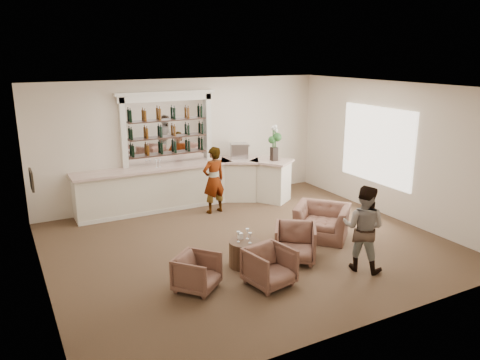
% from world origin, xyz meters
% --- Properties ---
extents(ground, '(8.00, 8.00, 0.00)m').
position_xyz_m(ground, '(0.00, 0.00, 0.00)').
color(ground, brown).
rests_on(ground, ground).
extents(room_shell, '(8.04, 7.02, 3.32)m').
position_xyz_m(room_shell, '(0.16, 0.71, 2.34)').
color(room_shell, beige).
rests_on(room_shell, ground).
extents(bar_counter, '(5.72, 1.80, 1.14)m').
position_xyz_m(bar_counter, '(-0.16, 3.00, 0.57)').
color(bar_counter, beige).
rests_on(bar_counter, ground).
extents(back_bar_alcove, '(2.64, 0.25, 3.00)m').
position_xyz_m(back_bar_alcove, '(-0.50, 3.41, 2.03)').
color(back_bar_alcove, white).
rests_on(back_bar_alcove, ground).
extents(cocktail_table, '(0.60, 0.60, 0.50)m').
position_xyz_m(cocktail_table, '(-0.54, -0.85, 0.25)').
color(cocktail_table, '#43281D').
rests_on(cocktail_table, ground).
extents(sommelier, '(0.68, 0.50, 1.70)m').
position_xyz_m(sommelier, '(0.25, 2.23, 0.85)').
color(sommelier, gray).
rests_on(sommelier, ground).
extents(guest, '(0.96, 1.01, 1.64)m').
position_xyz_m(guest, '(1.33, -2.00, 0.82)').
color(guest, gray).
rests_on(guest, ground).
extents(armchair_left, '(0.96, 0.97, 0.63)m').
position_xyz_m(armchair_left, '(-1.70, -1.29, 0.32)').
color(armchair_left, brown).
rests_on(armchair_left, ground).
extents(armchair_center, '(0.86, 0.87, 0.69)m').
position_xyz_m(armchair_center, '(-0.52, -1.73, 0.34)').
color(armchair_center, brown).
rests_on(armchair_center, ground).
extents(armchair_right, '(1.10, 1.11, 0.73)m').
position_xyz_m(armchair_right, '(0.45, -1.10, 0.37)').
color(armchair_right, brown).
rests_on(armchair_right, ground).
extents(armchair_far, '(1.49, 1.50, 0.73)m').
position_xyz_m(armchair_far, '(1.63, -0.42, 0.37)').
color(armchair_far, brown).
rests_on(armchair_far, ground).
extents(espresso_machine, '(0.57, 0.53, 0.41)m').
position_xyz_m(espresso_machine, '(1.40, 3.04, 1.34)').
color(espresso_machine, '#B1B1B6').
rests_on(espresso_machine, bar_counter).
extents(flower_vase, '(0.25, 0.25, 0.96)m').
position_xyz_m(flower_vase, '(2.08, 2.32, 1.68)').
color(flower_vase, black).
rests_on(flower_vase, bar_counter).
extents(wine_glass_bar_left, '(0.07, 0.07, 0.21)m').
position_xyz_m(wine_glass_bar_left, '(-0.96, 3.03, 1.25)').
color(wine_glass_bar_left, white).
rests_on(wine_glass_bar_left, bar_counter).
extents(wine_glass_bar_right, '(0.07, 0.07, 0.21)m').
position_xyz_m(wine_glass_bar_right, '(-0.86, 3.06, 1.25)').
color(wine_glass_bar_right, white).
rests_on(wine_glass_bar_right, bar_counter).
extents(wine_glass_tbl_a, '(0.07, 0.07, 0.21)m').
position_xyz_m(wine_glass_tbl_a, '(-0.66, -0.82, 0.60)').
color(wine_glass_tbl_a, white).
rests_on(wine_glass_tbl_a, cocktail_table).
extents(wine_glass_tbl_b, '(0.07, 0.07, 0.21)m').
position_xyz_m(wine_glass_tbl_b, '(-0.44, -0.77, 0.60)').
color(wine_glass_tbl_b, white).
rests_on(wine_glass_tbl_b, cocktail_table).
extents(wine_glass_tbl_c, '(0.07, 0.07, 0.21)m').
position_xyz_m(wine_glass_tbl_c, '(-0.50, -0.98, 0.60)').
color(wine_glass_tbl_c, white).
rests_on(wine_glass_tbl_c, cocktail_table).
extents(napkin_holder, '(0.08, 0.08, 0.12)m').
position_xyz_m(napkin_holder, '(-0.56, -0.71, 0.56)').
color(napkin_holder, white).
rests_on(napkin_holder, cocktail_table).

